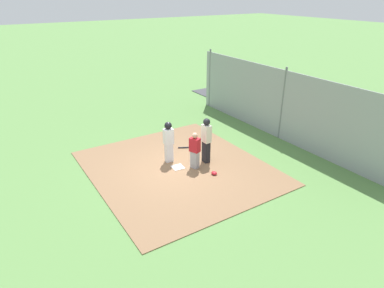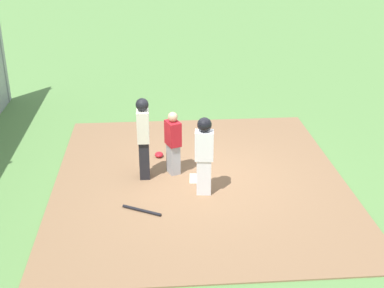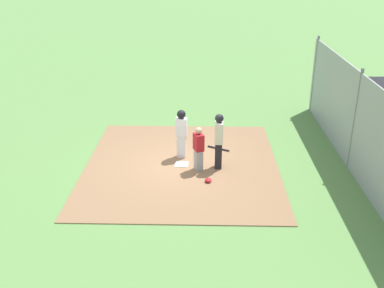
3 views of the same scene
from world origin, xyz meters
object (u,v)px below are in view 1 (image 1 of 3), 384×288
catcher (195,150)px  parked_car_green (285,102)px  home_plate (178,167)px  baseball_bat (188,147)px  runner (169,139)px  parked_car_dark (245,89)px  catcher_mask (214,173)px  parked_car_blue (309,111)px  umpire (206,139)px

catcher → parked_car_green: (2.78, -7.89, -0.17)m
home_plate → baseball_bat: 1.82m
runner → parked_car_dark: runner is taller
home_plate → parked_car_dark: (5.76, -8.35, 0.57)m
runner → catcher_mask: size_ratio=7.12×
runner → baseball_bat: (0.66, -1.30, -0.96)m
home_plate → baseball_bat: size_ratio=0.51×
runner → parked_car_blue: (-0.03, -8.38, -0.40)m
baseball_bat → catcher_mask: 2.55m
baseball_bat → parked_car_blue: bearing=-157.0°
runner → parked_car_green: size_ratio=0.39×
home_plate → umpire: (-0.19, -1.22, 0.99)m
home_plate → parked_car_blue: (0.61, -8.35, 0.57)m
catcher_mask → parked_car_green: parked_car_green is taller
catcher_mask → parked_car_blue: (1.83, -7.47, 0.52)m
parked_car_dark → baseball_bat: bearing=120.1°
baseball_bat → catcher: bearing=95.3°
catcher → parked_car_dark: catcher is taller
parked_car_green → home_plate: bearing=113.6°
parked_car_blue → catcher_mask: bearing=-82.0°
parked_car_blue → baseball_bat: bearing=-101.3°
runner → parked_car_green: bearing=108.4°
catcher_mask → parked_car_blue: bearing=-76.3°
home_plate → catcher: bearing=-122.1°
home_plate → parked_car_dark: 10.16m
parked_car_blue → home_plate: bearing=-91.6°
umpire → home_plate: bearing=-8.4°
catcher_mask → parked_car_blue: size_ratio=0.06×
umpire → baseball_bat: size_ratio=2.18×
runner → parked_car_blue: size_ratio=0.39×
catcher → baseball_bat: size_ratio=1.72×
home_plate → catcher_mask: size_ratio=1.83×
runner → catcher: bearing=37.5°
baseball_bat → parked_car_green: parked_car_green is taller
catcher → baseball_bat: bearing=-135.0°
catcher → parked_car_dark: (6.12, -7.78, -0.17)m
baseball_bat → parked_car_green: 7.29m
home_plate → umpire: 1.58m
parked_car_green → parked_car_dark: bearing=9.3°
umpire → parked_car_green: bearing=-159.8°
parked_car_green → parked_car_dark: 3.34m
home_plate → parked_car_green: 8.81m
umpire → parked_car_blue: size_ratio=0.43×
home_plate → baseball_bat: bearing=-44.5°
home_plate → catcher: (-0.36, -0.57, 0.74)m
baseball_bat → parked_car_blue: (-0.69, -7.08, 0.55)m
parked_car_blue → parked_car_dark: size_ratio=1.02×
home_plate → catcher: 1.00m
umpire → parked_car_green: 7.71m
catcher → parked_car_dark: 9.90m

